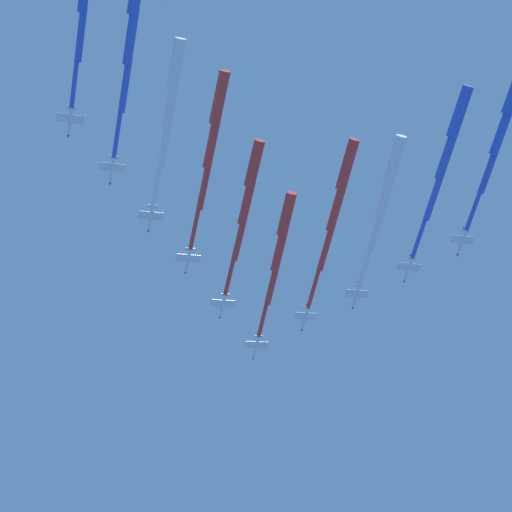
# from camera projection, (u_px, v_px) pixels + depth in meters

# --- Properties ---
(jet_lead) EXTENTS (14.61, 62.90, 4.34)m
(jet_lead) POSITION_uv_depth(u_px,v_px,m) (279.00, 249.00, 248.35)
(jet_lead) COLOR silver
(jet_port_inner) EXTENTS (15.73, 64.08, 4.41)m
(jet_port_inner) POSITION_uv_depth(u_px,v_px,m) (247.00, 201.00, 242.16)
(jet_port_inner) COLOR silver
(jet_starboard_inner) EXTENTS (16.73, 70.08, 4.37)m
(jet_starboard_inner) POSITION_uv_depth(u_px,v_px,m) (337.00, 206.00, 245.52)
(jet_starboard_inner) COLOR silver
(jet_port_mid) EXTENTS (16.34, 69.13, 4.38)m
(jet_port_mid) POSITION_uv_depth(u_px,v_px,m) (212.00, 141.00, 236.42)
(jet_port_mid) COLOR silver
(jet_starboard_mid) EXTENTS (14.42, 61.79, 4.32)m
(jet_starboard_mid) POSITION_uv_depth(u_px,v_px,m) (385.00, 195.00, 241.86)
(jet_starboard_mid) COLOR silver
(jet_port_outer) EXTENTS (15.26, 62.89, 4.43)m
(jet_port_outer) POSITION_uv_depth(u_px,v_px,m) (170.00, 105.00, 229.80)
(jet_port_outer) COLOR silver
(jet_starboard_outer) EXTENTS (16.26, 67.58, 4.31)m
(jet_starboard_outer) POSITION_uv_depth(u_px,v_px,m) (447.00, 154.00, 237.03)
(jet_starboard_outer) COLOR silver
(jet_trail_port) EXTENTS (15.91, 70.04, 4.37)m
(jet_trail_port) POSITION_uv_depth(u_px,v_px,m) (131.00, 35.00, 222.49)
(jet_trail_port) COLOR silver
(jet_trail_starboard) EXTENTS (15.45, 64.09, 4.38)m
(jet_trail_starboard) POSITION_uv_depth(u_px,v_px,m) (501.00, 130.00, 234.41)
(jet_trail_starboard) COLOR silver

